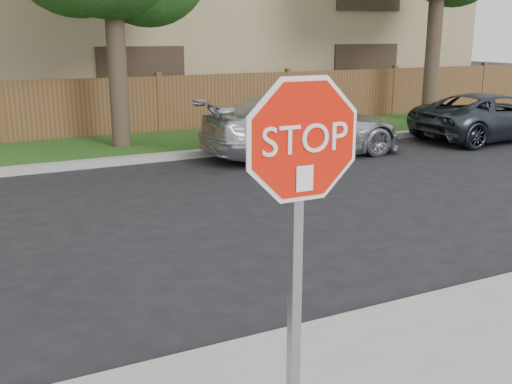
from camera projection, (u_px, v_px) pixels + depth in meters
ground at (118, 379)px, 4.88m from camera, size 90.00×90.00×0.00m
far_curb at (17, 170)px, 11.91m from camera, size 70.00×0.30×0.15m
grass_strip at (10, 156)px, 13.34m from camera, size 70.00×3.00×0.12m
fence at (1, 115)px, 14.54m from camera, size 70.00×0.12×1.60m
stop_sign at (300, 194)px, 3.48m from camera, size 1.01×0.13×2.55m
sedan_right at (303, 126)px, 13.54m from camera, size 4.74×2.00×1.37m
sedan_far_right at (492, 116)px, 15.65m from camera, size 4.38×2.03×1.22m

